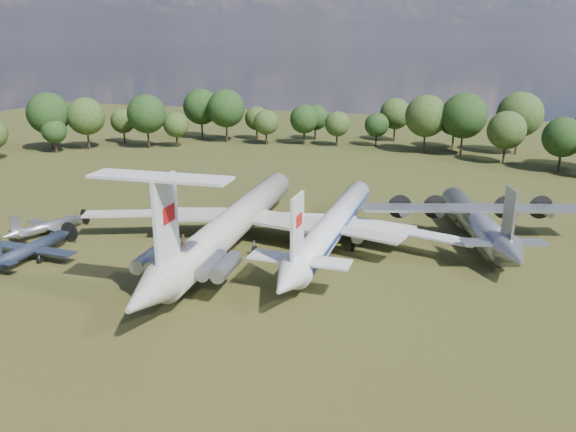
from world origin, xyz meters
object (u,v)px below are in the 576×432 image
(an12_transport, at_px, (475,225))
(small_prop_northwest, at_px, (48,229))
(small_prop_west, at_px, (31,252))
(person_on_il62, at_px, (183,241))
(il62_airliner, at_px, (235,227))
(tu104_jet, at_px, (334,229))

(an12_transport, xyz_separation_m, small_prop_northwest, (-58.73, -17.17, -1.29))
(small_prop_west, distance_m, person_on_il62, 24.71)
(person_on_il62, bearing_deg, il62_airliner, -84.66)
(tu104_jet, bearing_deg, an12_transport, 24.38)
(il62_airliner, height_order, small_prop_northwest, il62_airliner)
(an12_transport, relative_size, small_prop_northwest, 2.53)
(an12_transport, relative_size, person_on_il62, 21.90)
(small_prop_west, xyz_separation_m, person_on_il62, (23.90, -3.26, 5.34))
(tu104_jet, relative_size, person_on_il62, 30.96)
(person_on_il62, bearing_deg, an12_transport, -134.00)
(tu104_jet, height_order, small_prop_northwest, tu104_jet)
(person_on_il62, bearing_deg, small_prop_northwest, -20.90)
(tu104_jet, xyz_separation_m, an12_transport, (18.36, 8.53, -0.17))
(an12_transport, distance_m, small_prop_west, 59.72)
(tu104_jet, xyz_separation_m, small_prop_northwest, (-40.37, -8.64, -1.46))
(person_on_il62, bearing_deg, small_prop_west, -6.07)
(il62_airliner, distance_m, small_prop_northwest, 28.16)
(small_prop_northwest, bearing_deg, person_on_il62, -3.01)
(tu104_jet, bearing_deg, il62_airliner, -160.43)
(il62_airliner, height_order, person_on_il62, person_on_il62)
(an12_transport, bearing_deg, small_prop_west, -171.66)
(an12_transport, distance_m, person_on_il62, 41.98)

